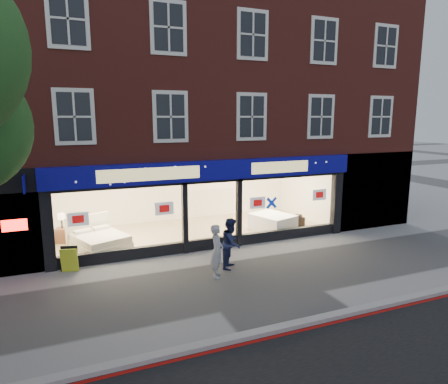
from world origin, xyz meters
TOP-DOWN VIEW (x-y plane):
  - ground at (0.00, 0.00)m, footprint 120.00×120.00m
  - kerb_line at (0.00, -3.10)m, footprint 60.00×0.10m
  - kerb_stone at (0.00, -2.90)m, footprint 60.00×0.25m
  - showroom_floor at (0.00, 5.25)m, footprint 11.00×4.50m
  - building at (-0.02, 6.93)m, footprint 19.00×8.26m
  - display_bed at (-3.90, 4.32)m, footprint 2.23×2.44m
  - bedside_table at (-5.10, 5.68)m, footprint 0.59×0.59m
  - mattress_stack at (3.10, 4.11)m, footprint 1.78×2.01m
  - sofa at (3.70, 4.17)m, footprint 2.06×1.29m
  - a_board at (-4.95, 2.70)m, footprint 0.59×0.46m
  - pedestrian_grey at (-0.82, 0.57)m, footprint 0.61×0.71m
  - pedestrian_blue at (-0.12, 1.09)m, footprint 0.98×1.01m

SIDE VIEW (x-z plane):
  - ground at x=0.00m, z-range 0.00..0.00m
  - kerb_line at x=0.00m, z-range 0.00..0.01m
  - showroom_floor at x=0.00m, z-range 0.00..0.10m
  - kerb_stone at x=0.00m, z-range 0.00..0.12m
  - bedside_table at x=-5.10m, z-range 0.10..0.65m
  - sofa at x=3.70m, z-range 0.10..0.66m
  - a_board at x=-4.95m, z-range 0.00..0.81m
  - display_bed at x=-3.90m, z-range -0.14..0.98m
  - mattress_stack at x=3.10m, z-range 0.10..0.76m
  - pedestrian_grey at x=-0.82m, z-range 0.00..1.64m
  - pedestrian_blue at x=-0.12m, z-range 0.00..1.64m
  - building at x=-0.02m, z-range 1.52..11.82m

